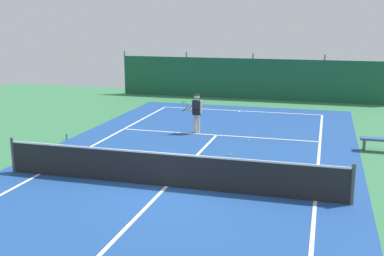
% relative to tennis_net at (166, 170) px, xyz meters
% --- Properties ---
extents(ground_plane, '(36.00, 36.00, 0.00)m').
position_rel_tennis_net_xyz_m(ground_plane, '(0.00, 0.00, -0.51)').
color(ground_plane, '#387A4C').
extents(court_surface, '(11.02, 26.60, 0.01)m').
position_rel_tennis_net_xyz_m(court_surface, '(0.00, 0.00, -0.51)').
color(court_surface, '#1E478C').
rests_on(court_surface, ground).
extents(tennis_net, '(10.12, 0.10, 1.10)m').
position_rel_tennis_net_xyz_m(tennis_net, '(0.00, 0.00, 0.00)').
color(tennis_net, black).
rests_on(tennis_net, ground).
extents(back_fence, '(16.30, 0.98, 2.70)m').
position_rel_tennis_net_xyz_m(back_fence, '(-0.00, 16.30, 0.16)').
color(back_fence, '#195138').
rests_on(back_fence, ground).
extents(tennis_player, '(0.86, 0.62, 1.64)m').
position_rel_tennis_net_xyz_m(tennis_player, '(-0.90, 6.60, 0.45)').
color(tennis_player, beige).
rests_on(tennis_player, ground).
extents(tennis_ball_near_player, '(0.07, 0.07, 0.07)m').
position_rel_tennis_net_xyz_m(tennis_ball_near_player, '(1.41, 5.75, -0.48)').
color(tennis_ball_near_player, '#CCDB33').
rests_on(tennis_ball_near_player, ground).
extents(tennis_ball_midcourt, '(0.07, 0.07, 0.07)m').
position_rel_tennis_net_xyz_m(tennis_ball_midcourt, '(1.12, 3.62, -0.48)').
color(tennis_ball_midcourt, '#CCDB33').
rests_on(tennis_ball_midcourt, ground).
extents(courtside_bench, '(1.60, 0.40, 0.49)m').
position_rel_tennis_net_xyz_m(courtside_bench, '(6.31, 5.60, -0.14)').
color(courtside_bench, '#335184').
rests_on(courtside_bench, ground).
extents(water_bottle, '(0.08, 0.08, 0.24)m').
position_rel_tennis_net_xyz_m(water_bottle, '(-5.53, 4.07, -0.39)').
color(water_bottle, '#338CD8').
rests_on(water_bottle, ground).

